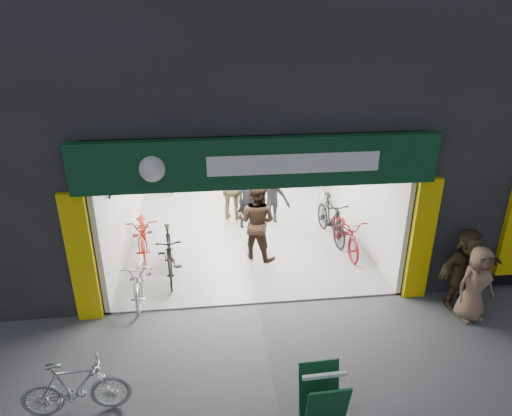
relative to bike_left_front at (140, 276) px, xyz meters
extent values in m
plane|color=#56565B|center=(2.35, -0.60, -0.47)|extent=(60.00, 60.00, 0.00)
cube|color=#232326|center=(-3.15, 4.40, 1.28)|extent=(5.00, 10.00, 3.50)
cube|color=#232326|center=(8.35, 4.40, 1.28)|extent=(6.00, 10.00, 3.50)
cube|color=#9E9E99|center=(2.35, 3.40, -0.45)|extent=(6.00, 8.00, 0.04)
cube|color=silver|center=(2.35, 7.50, 1.13)|extent=(6.00, 0.20, 3.20)
cube|color=silver|center=(-0.60, 3.40, 1.13)|extent=(0.10, 8.00, 3.20)
cube|color=silver|center=(5.30, 3.40, 1.13)|extent=(0.10, 8.00, 3.20)
cube|color=white|center=(2.35, 3.40, 2.78)|extent=(6.00, 8.00, 0.10)
cube|color=black|center=(2.35, -0.50, 2.88)|extent=(6.00, 0.30, 0.30)
cube|color=#0B321A|center=(2.35, -0.72, 2.58)|extent=(6.40, 0.25, 0.90)
cube|color=white|center=(2.95, -0.86, 2.58)|extent=(3.00, 0.02, 0.35)
cube|color=yellow|center=(-0.90, -0.66, 0.83)|extent=(0.45, 0.12, 2.60)
cube|color=yellow|center=(5.60, -0.66, 0.83)|extent=(0.45, 0.12, 2.60)
cylinder|color=black|center=(-0.47, 2.80, 1.63)|extent=(0.06, 5.00, 0.06)
cube|color=silver|center=(4.15, 5.90, 0.03)|extent=(1.40, 0.60, 1.00)
cube|color=white|center=(2.35, 0.60, 2.71)|extent=(1.30, 0.35, 0.04)
cube|color=white|center=(2.35, 2.40, 2.71)|extent=(1.30, 0.35, 0.04)
cube|color=white|center=(2.35, 4.20, 2.71)|extent=(1.30, 0.35, 0.04)
cube|color=white|center=(2.35, 6.00, 2.71)|extent=(1.30, 0.35, 0.04)
imported|color=silver|center=(0.00, 0.00, 0.00)|extent=(0.72, 1.81, 0.94)
imported|color=black|center=(0.55, 0.68, 0.09)|extent=(0.69, 1.90, 1.12)
imported|color=#9C130E|center=(-0.15, 1.86, 0.06)|extent=(0.96, 2.10, 1.06)
imported|color=#BBBABF|center=(0.34, 6.02, 0.06)|extent=(0.53, 1.75, 1.05)
imported|color=black|center=(4.54, 2.03, 0.10)|extent=(0.73, 1.95, 1.14)
imported|color=maroon|center=(4.75, 1.38, 0.02)|extent=(0.72, 1.88, 0.98)
imported|color=silver|center=(4.85, 4.32, 0.07)|extent=(0.80, 1.84, 1.07)
imported|color=#ABABAF|center=(-0.58, -2.96, 0.00)|extent=(1.58, 0.52, 0.94)
imported|color=black|center=(2.49, 2.92, 0.34)|extent=(0.70, 0.61, 1.62)
imported|color=#322017|center=(2.56, 1.28, 0.49)|extent=(1.17, 1.11, 1.91)
imported|color=black|center=(3.19, 3.11, 0.29)|extent=(1.03, 0.67, 1.51)
imported|color=olive|center=(2.12, 3.43, 0.48)|extent=(1.19, 0.72, 1.90)
imported|color=#81654B|center=(6.36, -1.48, 0.30)|extent=(0.80, 0.57, 1.53)
imported|color=#3C2F1B|center=(6.38, -1.03, 0.37)|extent=(1.64, 0.95, 1.68)
cube|color=#104022|center=(2.93, -3.78, 0.01)|extent=(0.60, 0.24, 0.90)
cube|color=#104022|center=(2.92, -3.39, 0.01)|extent=(0.60, 0.24, 0.90)
cube|color=white|center=(2.92, -3.58, 0.45)|extent=(0.62, 0.08, 0.05)
camera|label=1|loc=(1.46, -8.19, 5.06)|focal=32.00mm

